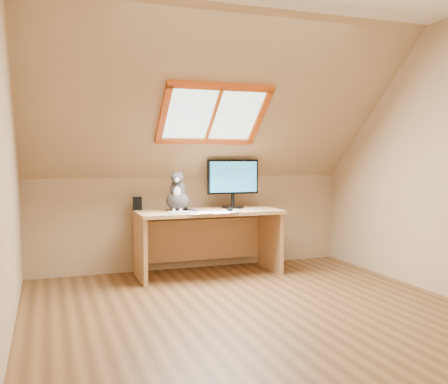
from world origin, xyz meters
name	(u,v)px	position (x,y,z in m)	size (l,w,h in m)	color
ground	(256,314)	(0.00, 0.00, 0.00)	(3.50, 3.50, 0.00)	brown
room_shell	(262,128)	(0.00, -0.09, 1.43)	(3.52, 3.52, 2.41)	tan
desk	(206,230)	(0.06, 1.44, 0.46)	(1.47, 0.64, 0.67)	tan
monitor	(233,180)	(0.37, 1.49, 0.97)	(0.56, 0.24, 0.52)	black
cat	(178,196)	(-0.26, 1.40, 0.82)	(0.30, 0.33, 0.43)	#423D3A
desk_speaker	(137,203)	(-0.63, 1.63, 0.74)	(0.09, 0.09, 0.13)	black
graphics_tablet	(182,212)	(-0.27, 1.20, 0.68)	(0.26, 0.19, 0.01)	#B2B2B7
mouse	(230,210)	(0.22, 1.18, 0.69)	(0.06, 0.11, 0.04)	black
papers	(212,212)	(0.01, 1.12, 0.67)	(0.35, 0.30, 0.01)	white
cables	(245,210)	(0.42, 1.26, 0.68)	(0.51, 0.26, 0.01)	silver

